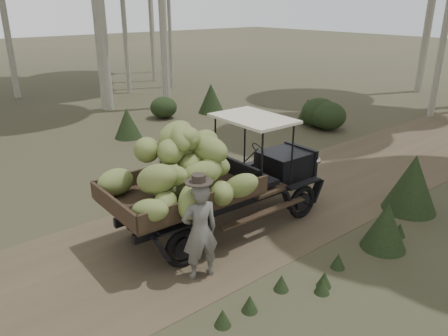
# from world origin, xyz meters

# --- Properties ---
(ground) EXTENTS (120.00, 120.00, 0.00)m
(ground) POSITION_xyz_m (0.00, 0.00, 0.00)
(ground) COLOR #473D2B
(ground) RESTS_ON ground
(dirt_track) EXTENTS (70.00, 4.00, 0.01)m
(dirt_track) POSITION_xyz_m (0.00, 0.00, 0.00)
(dirt_track) COLOR brown
(dirt_track) RESTS_ON ground
(banana_truck) EXTENTS (5.19, 2.49, 2.62)m
(banana_truck) POSITION_xyz_m (1.64, -0.11, 1.51)
(banana_truck) COLOR black
(banana_truck) RESTS_ON ground
(farmer) EXTENTS (0.75, 0.59, 1.98)m
(farmer) POSITION_xyz_m (0.75, -1.25, 0.94)
(farmer) COLOR #626059
(farmer) RESTS_ON ground
(undergrowth) EXTENTS (24.11, 22.38, 1.39)m
(undergrowth) POSITION_xyz_m (1.72, 1.41, 0.55)
(undergrowth) COLOR #233319
(undergrowth) RESTS_ON ground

